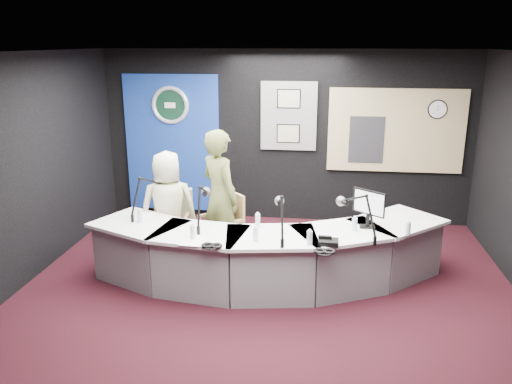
# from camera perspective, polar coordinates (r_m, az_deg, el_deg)

# --- Properties ---
(ground) EXTENTS (6.00, 6.00, 0.00)m
(ground) POSITION_cam_1_polar(r_m,az_deg,el_deg) (6.07, 0.92, -12.23)
(ground) COLOR black
(ground) RESTS_ON ground
(ceiling) EXTENTS (6.00, 6.00, 0.02)m
(ceiling) POSITION_cam_1_polar(r_m,az_deg,el_deg) (5.33, 1.07, 15.21)
(ceiling) COLOR silver
(ceiling) RESTS_ON ground
(wall_back) EXTENTS (6.00, 0.02, 2.80)m
(wall_back) POSITION_cam_1_polar(r_m,az_deg,el_deg) (8.45, 3.28, 6.10)
(wall_back) COLOR black
(wall_back) RESTS_ON ground
(wall_front) EXTENTS (6.00, 0.02, 2.80)m
(wall_front) POSITION_cam_1_polar(r_m,az_deg,el_deg) (2.81, -6.16, -16.24)
(wall_front) COLOR black
(wall_front) RESTS_ON ground
(wall_left) EXTENTS (0.02, 6.00, 2.80)m
(wall_left) POSITION_cam_1_polar(r_m,az_deg,el_deg) (6.57, -25.99, 1.44)
(wall_left) COLOR black
(wall_left) RESTS_ON ground
(broadcast_desk) EXTENTS (4.50, 1.90, 0.75)m
(broadcast_desk) POSITION_cam_1_polar(r_m,az_deg,el_deg) (6.40, 1.05, -6.91)
(broadcast_desk) COLOR silver
(broadcast_desk) RESTS_ON ground
(backdrop_panel) EXTENTS (1.60, 0.05, 2.30)m
(backdrop_panel) POSITION_cam_1_polar(r_m,az_deg,el_deg) (8.79, -9.25, 5.32)
(backdrop_panel) COLOR navy
(backdrop_panel) RESTS_ON wall_back
(agency_seal) EXTENTS (0.63, 0.07, 0.63)m
(agency_seal) POSITION_cam_1_polar(r_m,az_deg,el_deg) (8.65, -9.53, 9.49)
(agency_seal) COLOR silver
(agency_seal) RESTS_ON backdrop_panel
(seal_center) EXTENTS (0.48, 0.01, 0.48)m
(seal_center) POSITION_cam_1_polar(r_m,az_deg,el_deg) (8.66, -9.52, 9.50)
(seal_center) COLOR black
(seal_center) RESTS_ON backdrop_panel
(pinboard) EXTENTS (0.90, 0.04, 1.10)m
(pinboard) POSITION_cam_1_polar(r_m,az_deg,el_deg) (8.36, 3.65, 8.41)
(pinboard) COLOR slate
(pinboard) RESTS_ON wall_back
(framed_photo_upper) EXTENTS (0.34, 0.02, 0.27)m
(framed_photo_upper) POSITION_cam_1_polar(r_m,az_deg,el_deg) (8.30, 3.67, 10.30)
(framed_photo_upper) COLOR gray
(framed_photo_upper) RESTS_ON pinboard
(framed_photo_lower) EXTENTS (0.34, 0.02, 0.27)m
(framed_photo_lower) POSITION_cam_1_polar(r_m,az_deg,el_deg) (8.38, 3.60, 6.49)
(framed_photo_lower) COLOR gray
(framed_photo_lower) RESTS_ON pinboard
(booth_window_frame) EXTENTS (2.12, 0.06, 1.32)m
(booth_window_frame) POSITION_cam_1_polar(r_m,az_deg,el_deg) (8.46, 15.27, 6.59)
(booth_window_frame) COLOR tan
(booth_window_frame) RESTS_ON wall_back
(booth_glow) EXTENTS (2.00, 0.02, 1.20)m
(booth_glow) POSITION_cam_1_polar(r_m,az_deg,el_deg) (8.45, 15.28, 6.57)
(booth_glow) COLOR #FFCCA1
(booth_glow) RESTS_ON booth_window_frame
(equipment_rack) EXTENTS (0.55, 0.02, 0.75)m
(equipment_rack) POSITION_cam_1_polar(r_m,az_deg,el_deg) (8.40, 12.17, 5.70)
(equipment_rack) COLOR black
(equipment_rack) RESTS_ON booth_window_frame
(wall_clock) EXTENTS (0.28, 0.01, 0.28)m
(wall_clock) POSITION_cam_1_polar(r_m,az_deg,el_deg) (8.48, 19.53, 8.65)
(wall_clock) COLOR white
(wall_clock) RESTS_ON booth_window_frame
(armchair_left) EXTENTS (0.59, 0.59, 0.95)m
(armchair_left) POSITION_cam_1_polar(r_m,az_deg,el_deg) (7.05, -9.59, -4.04)
(armchair_left) COLOR #A57F4B
(armchair_left) RESTS_ON ground
(armchair_right) EXTENTS (0.82, 0.82, 1.03)m
(armchair_right) POSITION_cam_1_polar(r_m,az_deg,el_deg) (6.93, -3.95, -3.82)
(armchair_right) COLOR #A57F4B
(armchair_right) RESTS_ON ground
(draped_jacket) EXTENTS (0.51, 0.15, 0.70)m
(draped_jacket) POSITION_cam_1_polar(r_m,az_deg,el_deg) (7.22, -9.02, -2.29)
(draped_jacket) COLOR gray
(draped_jacket) RESTS_ON armchair_left
(person_man) EXTENTS (0.86, 0.69, 1.54)m
(person_man) POSITION_cam_1_polar(r_m,az_deg,el_deg) (6.95, -9.71, -1.77)
(person_man) COLOR beige
(person_man) RESTS_ON ground
(person_woman) EXTENTS (0.78, 0.78, 1.83)m
(person_woman) POSITION_cam_1_polar(r_m,az_deg,el_deg) (6.81, -4.02, -0.66)
(person_woman) COLOR #5A6132
(person_woman) RESTS_ON ground
(computer_monitor) EXTENTS (0.38, 0.31, 0.32)m
(computer_monitor) POSITION_cam_1_polar(r_m,az_deg,el_deg) (6.25, 12.42, -1.11)
(computer_monitor) COLOR black
(computer_monitor) RESTS_ON broadcast_desk
(desk_phone) EXTENTS (0.23, 0.18, 0.06)m
(desk_phone) POSITION_cam_1_polar(r_m,az_deg,el_deg) (5.76, 8.05, -5.52)
(desk_phone) COLOR black
(desk_phone) RESTS_ON broadcast_desk
(headphones_near) EXTENTS (0.22, 0.22, 0.04)m
(headphones_near) POSITION_cam_1_polar(r_m,az_deg,el_deg) (5.53, 7.62, -6.55)
(headphones_near) COLOR black
(headphones_near) RESTS_ON broadcast_desk
(headphones_far) EXTENTS (0.20, 0.20, 0.03)m
(headphones_far) POSITION_cam_1_polar(r_m,az_deg,el_deg) (5.65, -4.93, -5.96)
(headphones_far) COLOR black
(headphones_far) RESTS_ON broadcast_desk
(paper_stack) EXTENTS (0.24, 0.30, 0.00)m
(paper_stack) POSITION_cam_1_polar(r_m,az_deg,el_deg) (6.77, -12.04, -2.56)
(paper_stack) COLOR white
(paper_stack) RESTS_ON broadcast_desk
(notepad) EXTENTS (0.26, 0.35, 0.00)m
(notepad) POSITION_cam_1_polar(r_m,az_deg,el_deg) (5.85, -7.03, -5.36)
(notepad) COLOR white
(notepad) RESTS_ON broadcast_desk
(boom_mic_a) EXTENTS (0.36, 0.69, 0.60)m
(boom_mic_a) POSITION_cam_1_polar(r_m,az_deg,el_deg) (6.69, -11.91, -0.09)
(boom_mic_a) COLOR black
(boom_mic_a) RESTS_ON broadcast_desk
(boom_mic_b) EXTENTS (0.16, 0.74, 0.60)m
(boom_mic_b) POSITION_cam_1_polar(r_m,az_deg,el_deg) (6.22, -5.99, -1.10)
(boom_mic_b) COLOR black
(boom_mic_b) RESTS_ON broadcast_desk
(boom_mic_c) EXTENTS (0.21, 0.73, 0.60)m
(boom_mic_c) POSITION_cam_1_polar(r_m,az_deg,el_deg) (5.81, 2.78, -2.28)
(boom_mic_c) COLOR black
(boom_mic_c) RESTS_ON broadcast_desk
(boom_mic_d) EXTENTS (0.49, 0.62, 0.60)m
(boom_mic_d) POSITION_cam_1_polar(r_m,az_deg,el_deg) (5.95, 11.24, -2.14)
(boom_mic_d) COLOR black
(boom_mic_d) RESTS_ON broadcast_desk
(water_bottles) EXTENTS (3.29, 0.57, 0.18)m
(water_bottles) POSITION_cam_1_polar(r_m,az_deg,el_deg) (5.96, 1.32, -3.93)
(water_bottles) COLOR silver
(water_bottles) RESTS_ON broadcast_desk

